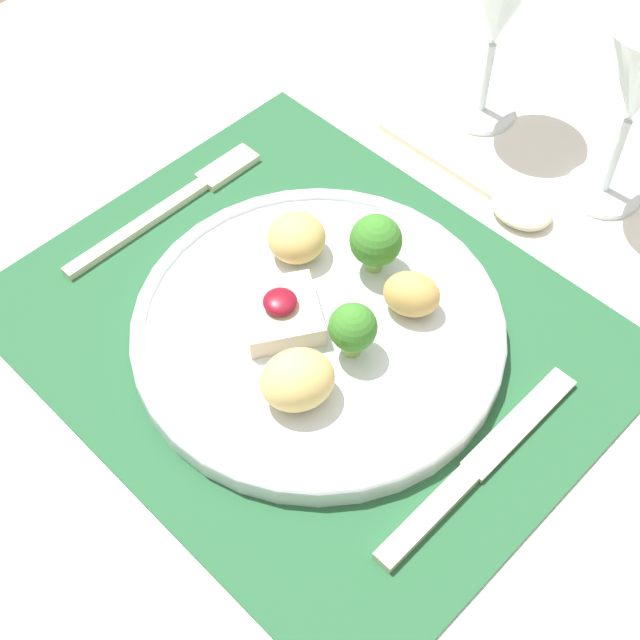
{
  "coord_description": "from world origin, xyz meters",
  "views": [
    {
      "loc": [
        0.3,
        -0.29,
        1.32
      ],
      "look_at": [
        0.01,
        0.0,
        0.76
      ],
      "focal_mm": 50.0,
      "sensor_mm": 36.0,
      "label": 1
    }
  ],
  "objects_px": {
    "fork": "(178,200)",
    "dinner_plate": "(321,322)",
    "knife": "(467,476)",
    "spoon": "(506,200)",
    "wine_glass_far": "(500,3)"
  },
  "relations": [
    {
      "from": "knife",
      "to": "spoon",
      "type": "xyz_separation_m",
      "value": [
        -0.15,
        0.24,
        0.0
      ]
    },
    {
      "from": "fork",
      "to": "wine_glass_far",
      "type": "height_order",
      "value": "wine_glass_far"
    },
    {
      "from": "spoon",
      "to": "dinner_plate",
      "type": "bearing_deg",
      "value": -90.12
    },
    {
      "from": "fork",
      "to": "knife",
      "type": "distance_m",
      "value": 0.36
    },
    {
      "from": "dinner_plate",
      "to": "fork",
      "type": "bearing_deg",
      "value": 176.07
    },
    {
      "from": "spoon",
      "to": "wine_glass_far",
      "type": "bearing_deg",
      "value": 142.47
    },
    {
      "from": "knife",
      "to": "dinner_plate",
      "type": "bearing_deg",
      "value": 176.55
    },
    {
      "from": "fork",
      "to": "dinner_plate",
      "type": "bearing_deg",
      "value": -5.29
    },
    {
      "from": "dinner_plate",
      "to": "wine_glass_far",
      "type": "height_order",
      "value": "wine_glass_far"
    },
    {
      "from": "knife",
      "to": "fork",
      "type": "bearing_deg",
      "value": 177.78
    },
    {
      "from": "spoon",
      "to": "wine_glass_far",
      "type": "relative_size",
      "value": 1.11
    },
    {
      "from": "dinner_plate",
      "to": "knife",
      "type": "height_order",
      "value": "dinner_plate"
    },
    {
      "from": "knife",
      "to": "spoon",
      "type": "distance_m",
      "value": 0.28
    },
    {
      "from": "wine_glass_far",
      "to": "dinner_plate",
      "type": "bearing_deg",
      "value": -75.36
    },
    {
      "from": "dinner_plate",
      "to": "spoon",
      "type": "relative_size",
      "value": 1.52
    }
  ]
}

